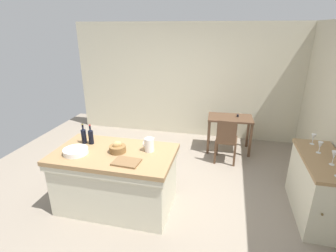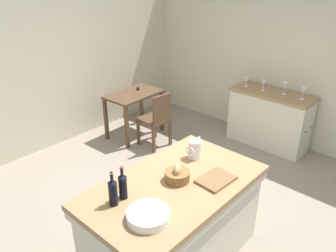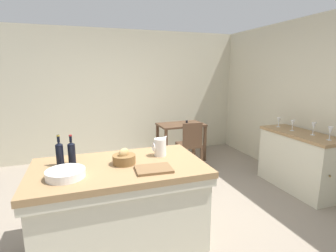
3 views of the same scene
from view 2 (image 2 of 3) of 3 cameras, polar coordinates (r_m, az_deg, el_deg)
ground_plane at (r=4.04m, az=1.39°, el=-14.59°), size 6.76×6.76×0.00m
wall_back at (r=5.33m, az=-20.34°, el=9.85°), size 5.32×0.12×2.60m
wall_right at (r=5.49m, az=19.98°, el=10.33°), size 0.12×5.20×2.60m
island_table at (r=3.25m, az=1.04°, el=-15.54°), size 1.67×0.97×0.87m
side_cabinet at (r=5.48m, az=16.88°, el=1.19°), size 0.52×1.25×0.88m
writing_desk at (r=5.52m, az=-5.82°, el=4.41°), size 0.92×0.60×0.80m
wooden_chair at (r=5.17m, az=-1.95°, el=1.33°), size 0.42×0.42×0.89m
pitcher at (r=3.34m, az=4.58°, el=-3.94°), size 0.17×0.13×0.23m
wash_bowl at (r=2.62m, az=-3.39°, el=-15.02°), size 0.33×0.33×0.07m
bread_basket at (r=3.01m, az=1.58°, el=-8.35°), size 0.23×0.23×0.16m
cutting_board at (r=3.06m, az=8.18°, el=-9.01°), size 0.35×0.26×0.02m
wine_bottle_dark at (r=2.80m, az=-7.72°, el=-10.03°), size 0.07×0.07×0.30m
wine_bottle_amber at (r=2.74m, az=-9.37°, el=-10.98°), size 0.07×0.07×0.31m
wine_glass_far_left at (r=5.14m, az=22.09°, el=5.55°), size 0.07×0.07×0.18m
wine_glass_left at (r=5.26m, az=19.36°, el=6.44°), size 0.07×0.07×0.18m
wine_glass_middle at (r=5.34m, az=15.96°, el=6.99°), size 0.07×0.07×0.16m
wine_glass_right at (r=5.46m, az=13.25°, el=7.65°), size 0.07×0.07×0.16m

